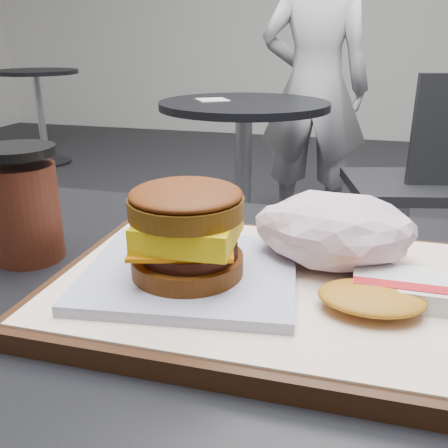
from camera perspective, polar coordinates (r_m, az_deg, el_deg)
serving_tray at (r=0.47m, az=4.14°, el=-7.25°), size 0.38×0.28×0.02m
breakfast_sandwich at (r=0.44m, az=-4.08°, el=-1.96°), size 0.21×0.19×0.09m
hash_brown at (r=0.44m, az=18.59°, el=-7.42°), size 0.12×0.09×0.02m
crumpled_wrapper at (r=0.49m, az=12.58°, el=-0.66°), size 0.15×0.12×0.07m
coffee_cup at (r=0.57m, az=-21.85°, el=1.78°), size 0.08×0.08×0.12m
neighbor_table at (r=2.13m, az=2.25°, el=8.49°), size 0.70×0.70×0.75m
napkin at (r=2.13m, az=-1.35°, el=14.01°), size 0.17×0.17×0.00m
neighbor_chair at (r=2.04m, az=22.04°, el=5.28°), size 0.64×0.51×0.88m
patron at (r=2.65m, az=10.27°, el=15.05°), size 0.55×0.37×1.51m
bg_table_mid at (r=4.39m, az=-20.47°, el=13.72°), size 0.66×0.66×0.75m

